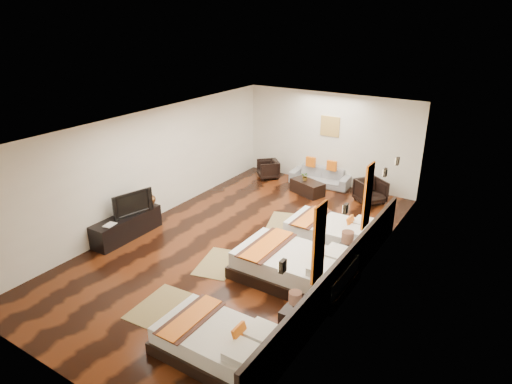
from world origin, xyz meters
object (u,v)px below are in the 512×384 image
Objects in this scene: figurine at (148,198)px; sofa at (320,177)px; bed_far at (332,232)px; tv_console at (127,226)px; nightstand_a at (294,318)px; armchair_right at (371,191)px; tv at (131,203)px; armchair_left at (268,169)px; table_plant at (305,176)px; bed_near at (218,342)px; book at (106,224)px; bed_mid at (295,266)px; coffee_table at (307,187)px; nightstand_b at (346,258)px.

sofa is (2.41, 4.87, -0.47)m from figurine.
bed_far reaches higher than tv_console.
nightstand_a reaches higher than armchair_right.
tv reaches higher than armchair_left.
armchair_left is (0.67, 5.13, -0.55)m from tv.
tv reaches higher than sofa.
table_plant is at bearing 128.39° from bed_far.
nightstand_a is 0.43× the size of sofa.
figurine is (-4.20, -1.61, 0.48)m from bed_far.
bed_near is at bearing -124.36° from nightstand_a.
tv_console is 0.98× the size of sofa.
bed_mid is at bearing 14.51° from book.
bed_far is 3.34m from nightstand_a.
tv_console is at bearing -117.02° from coffee_table.
nightstand_b reaches higher than nightstand_a.
figurine is (-4.94, -0.60, 0.42)m from nightstand_b.
sofa is at bearing -9.42° from tv.
bed_near is at bearing -33.20° from figurine.
coffee_table is (-1.76, -0.38, -0.13)m from armchair_right.
tv_console is (-4.19, 2.00, 0.03)m from bed_near.
sofa is 1.72m from armchair_left.
bed_far is (-0.00, 1.83, -0.04)m from bed_mid.
sofa is at bearing 68.74° from book.
bed_far is 2.70× the size of armchair_right.
figurine is 4.60m from table_plant.
table_plant is (-2.62, 5.62, 0.26)m from nightstand_a.
tv_console is at bearing -116.24° from table_plant.
bed_far is at bearing -51.61° from table_plant.
figurine is (-4.19, 2.74, 0.49)m from bed_near.
armchair_right is at bearing 42.27° from armchair_left.
nightstand_a is at bearing -90.00° from nightstand_b.
bed_far is at bearing 102.98° from nightstand_a.
figurine reaches higher than sofa.
bed_far is at bearing -65.80° from sofa.
figurine reaches higher than coffee_table.
figurine reaches higher than armchair_right.
nightstand_b is 0.50× the size of sofa.
bed_far is at bearing 34.85° from book.
bed_mid is 8.69× the size of table_plant.
bed_near is 4.96× the size of figurine.
figurine is at bearing -53.56° from armchair_left.
tv_console reaches higher than sofa.
coffee_table is at bearing 126.96° from nightstand_b.
armchair_left is (-3.48, 4.77, -0.01)m from bed_mid.
book is (0.00, -0.57, 0.29)m from tv_console.
book is 0.15× the size of sofa.
sofa is (-1.79, 3.26, 0.01)m from bed_far.
bed_far reaches higher than table_plant.
tv is at bearing 152.47° from bed_near.
tv is at bearing 72.57° from tv_console.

